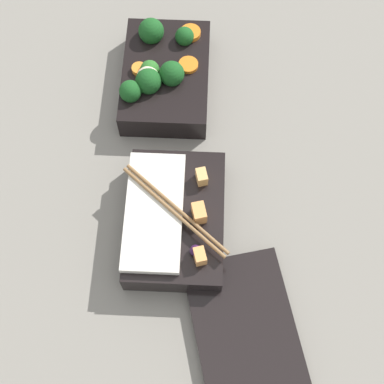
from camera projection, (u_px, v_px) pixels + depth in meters
name	position (u px, v px, depth m)	size (l,w,h in m)	color
ground_plane	(162.00, 145.00, 0.84)	(3.00, 3.00, 0.00)	gray
bento_tray_vegetable	(162.00, 75.00, 0.86)	(0.20, 0.14, 0.08)	black
bento_tray_rice	(174.00, 219.00, 0.76)	(0.20, 0.15, 0.07)	black
bento_lid	(244.00, 326.00, 0.71)	(0.19, 0.13, 0.02)	black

